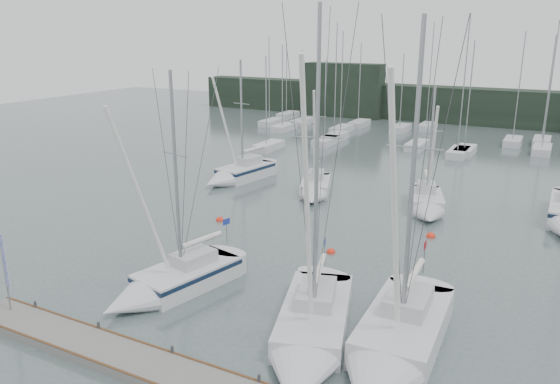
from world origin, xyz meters
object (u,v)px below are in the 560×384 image
Objects in this scene: sailboat_mid_a at (236,175)px; sailboat_mid_b at (314,190)px; sailboat_near_left at (165,285)px; buoy_a at (331,252)px; dock_banner at (5,265)px; sailboat_mid_c at (427,206)px; sailboat_near_center at (308,341)px; buoy_c at (220,221)px; buoy_b at (431,237)px; sailboat_near_right at (392,351)px.

sailboat_mid_a is 1.07× the size of sailboat_mid_b.
sailboat_near_left is 10.39m from buoy_a.
sailboat_near_left is 7.27m from dock_banner.
dock_banner is at bearing -136.04° from sailboat_mid_c.
sailboat_near_center reaches higher than buoy_a.
sailboat_near_left is 11.31m from buoy_c.
buoy_c is at bearing -164.79° from buoy_b.
sailboat_mid_b is 24.57m from dock_banner.
buoy_c reaches higher than buoy_a.
sailboat_mid_a is 2.87× the size of dock_banner.
buoy_b reaches higher than buoy_c.
sailboat_near_right is 22.87m from sailboat_mid_b.
sailboat_near_center reaches higher than sailboat_mid_b.
sailboat_near_center reaches higher than sailboat_near_left.
buoy_a is at bearing -28.49° from sailboat_mid_a.
sailboat_near_center is 25.12× the size of buoy_b.
sailboat_mid_b is at bearing 162.51° from sailboat_mid_c.
sailboat_mid_a is 16.96m from sailboat_mid_c.
sailboat_near_center is 1.51× the size of sailboat_mid_c.
buoy_c is (-12.40, -8.31, -0.55)m from sailboat_mid_c.
sailboat_near_center reaches higher than sailboat_mid_a.
sailboat_near_right reaches higher than dock_banner.
buoy_a is at bearing -125.63° from sailboat_mid_c.
sailboat_near_center is 28.12× the size of buoy_a.
sailboat_mid_a is at bearing 116.14° from buoy_c.
sailboat_near_center is 13.91m from dock_banner.
sailboat_mid_c reaches higher than buoy_c.
buoy_b is (9.91, 14.36, -0.54)m from sailboat_near_left.
sailboat_mid_c is 18.59× the size of buoy_a.
sailboat_near_center is 15.66m from buoy_b.
sailboat_near_right reaches higher than buoy_a.
sailboat_near_right reaches higher than sailboat_mid_c.
sailboat_near_left is 18.98m from sailboat_mid_b.
sailboat_near_right is 24.47× the size of buoy_b.
sailboat_near_left is 8.57m from sailboat_near_center.
sailboat_mid_b is at bearing 3.87° from sailboat_mid_a.
buoy_a is at bearing 90.81° from sailboat_near_center.
sailboat_mid_c is 10.52m from buoy_a.
sailboat_mid_a reaches higher than buoy_c.
dock_banner is (-0.83, -15.74, 2.71)m from buoy_c.
sailboat_near_center is 1.42× the size of sailboat_mid_b.
buoy_c is (-15.61, 11.02, -0.58)m from sailboat_near_right.
sailboat_mid_b is 1.07× the size of sailboat_mid_c.
sailboat_mid_a is 20.35× the size of buoy_c.
buoy_a is 0.13× the size of dock_banner.
sailboat_near_left is 21.55m from sailboat_mid_a.
sailboat_mid_b is (-12.17, 19.37, -0.07)m from sailboat_near_right.
buoy_b is (10.32, -4.61, -0.51)m from sailboat_mid_b.
sailboat_mid_b is 11.50m from buoy_a.
buoy_a is 7.14m from buoy_b.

